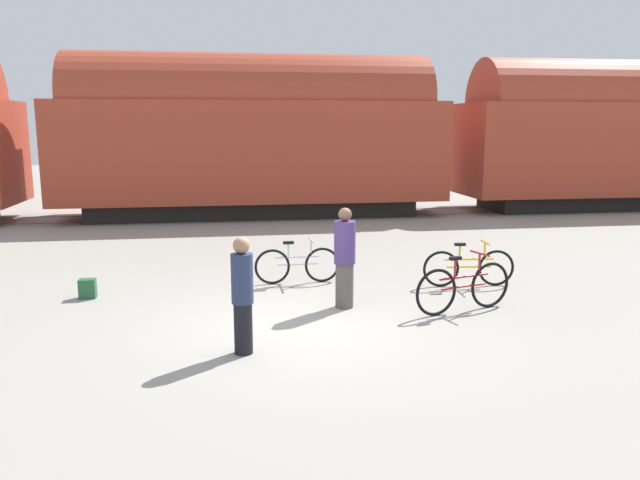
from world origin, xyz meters
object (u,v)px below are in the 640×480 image
Objects in this scene: bicycle_yellow at (469,267)px; freight_train at (252,133)px; bicycle_maroon at (464,287)px; backpack at (88,289)px; bicycle_silver at (297,265)px; person_in_navy at (243,295)px; person_in_purple at (345,258)px.

freight_train is at bearing 109.63° from bicycle_yellow.
bicycle_maroon reaches higher than backpack.
freight_train is 22.72× the size of bicycle_yellow.
bicycle_silver is 3.77m from person_in_navy.
bicycle_silver is 0.94× the size of bicycle_yellow.
bicycle_maroon is (2.81, -11.32, -2.29)m from freight_train.
bicycle_silver is at bearing -87.66° from freight_train.
bicycle_maroon is at bearing -26.12° from person_in_navy.
person_in_navy is 4.09m from backpack.
bicycle_maroon is 1.07× the size of person_in_purple.
bicycle_yellow is 1.04× the size of person_in_purple.
bicycle_yellow is 0.97× the size of bicycle_maroon.
bicycle_maroon reaches higher than bicycle_silver.
freight_train is 23.63× the size of person_in_purple.
person_in_purple is 2.54m from person_in_navy.
person_in_purple is (0.58, -1.70, 0.47)m from bicycle_silver.
backpack is (-3.37, -9.56, -2.53)m from freight_train.
freight_train is 22.14× the size of bicycle_maroon.
bicycle_yellow is 1.10× the size of person_in_navy.
person_in_navy is (-1.15, -3.56, 0.44)m from bicycle_silver.
person_in_navy reaches higher than bicycle_yellow.
freight_train is 10.99m from person_in_purple.
backpack is at bearing 164.10° from bicycle_maroon.
bicycle_maroon is (-0.70, -1.50, 0.04)m from bicycle_yellow.
backpack is (-2.60, 3.10, -0.63)m from person_in_navy.
freight_train reaches higher than bicycle_silver.
bicycle_yellow is at bearing -13.08° from bicycle_silver.
backpack is (-6.18, 1.76, -0.23)m from bicycle_maroon.
backpack is at bearing -109.44° from freight_train.
bicycle_silver is 1.04× the size of person_in_navy.
freight_train reaches higher than person_in_navy.
freight_train is 24.06× the size of bicycle_silver.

